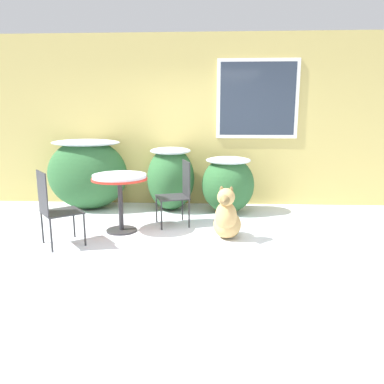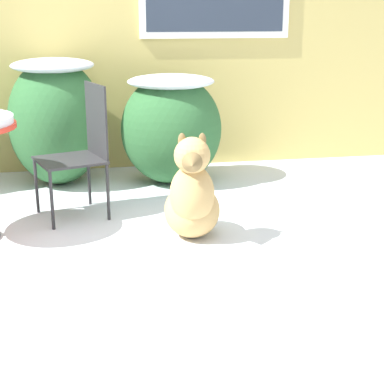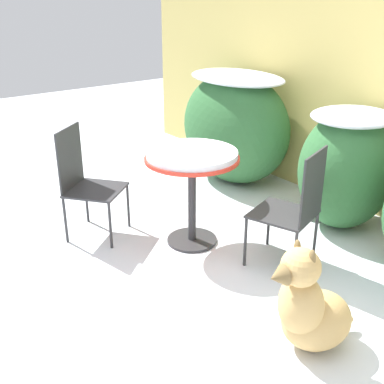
{
  "view_description": "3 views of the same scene",
  "coord_description": "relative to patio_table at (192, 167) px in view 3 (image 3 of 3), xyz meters",
  "views": [
    {
      "loc": [
        0.27,
        -4.67,
        1.66
      ],
      "look_at": [
        0.0,
        0.6,
        0.55
      ],
      "focal_mm": 35.0,
      "sensor_mm": 36.0,
      "label": 1
    },
    {
      "loc": [
        -0.18,
        -3.47,
        1.46
      ],
      "look_at": [
        0.5,
        0.23,
        0.31
      ],
      "focal_mm": 55.0,
      "sensor_mm": 36.0,
      "label": 2
    },
    {
      "loc": [
        1.94,
        -1.83,
        2.04
      ],
      "look_at": [
        -1.01,
        0.42,
        0.47
      ],
      "focal_mm": 45.0,
      "sensor_mm": 36.0,
      "label": 3
    }
  ],
  "objects": [
    {
      "name": "ground_plane",
      "position": [
        1.01,
        -0.42,
        -0.69
      ],
      "size": [
        16.0,
        16.0,
        0.0
      ],
      "primitive_type": "plane",
      "color": "silver"
    },
    {
      "name": "patio_table",
      "position": [
        0.0,
        0.0,
        0.0
      ],
      "size": [
        0.78,
        0.78,
        0.83
      ],
      "color": "#2D2D30",
      "rests_on": "ground_plane"
    },
    {
      "name": "patio_chair_near_table",
      "position": [
        0.79,
        0.38,
        -0.18
      ],
      "size": [
        0.57,
        0.57,
        0.97
      ],
      "rotation": [
        0.0,
        0.0,
        -1.25
      ],
      "color": "#2D2D30",
      "rests_on": "ground_plane"
    },
    {
      "name": "shrub_left",
      "position": [
        -0.88,
        1.27,
        -0.04
      ],
      "size": [
        1.39,
        0.95,
        1.23
      ],
      "color": "#2D6033",
      "rests_on": "ground_plane"
    },
    {
      "name": "shrub_middle",
      "position": [
        0.58,
        1.3,
        -0.11
      ],
      "size": [
        0.82,
        0.9,
        1.09
      ],
      "color": "#2D6033",
      "rests_on": "ground_plane"
    },
    {
      "name": "patio_chair_far_side",
      "position": [
        -0.68,
        -0.64,
        -0.18
      ],
      "size": [
        0.63,
        0.63,
        0.97
      ],
      "rotation": [
        0.0,
        0.0,
        2.24
      ],
      "color": "#2D2D30",
      "rests_on": "ground_plane"
    },
    {
      "name": "dog",
      "position": [
        1.5,
        -0.25,
        -0.42
      ],
      "size": [
        0.45,
        0.7,
        0.74
      ],
      "rotation": [
        0.0,
        0.0,
        -0.18
      ],
      "color": "tan",
      "rests_on": "ground_plane"
    }
  ]
}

